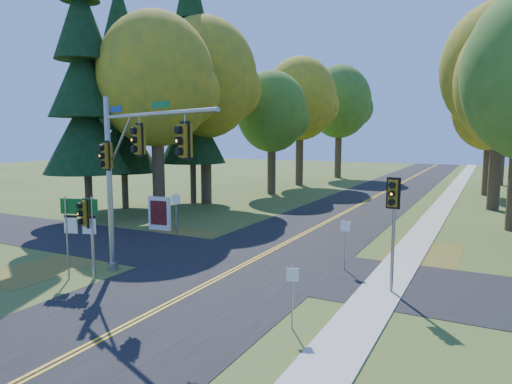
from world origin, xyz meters
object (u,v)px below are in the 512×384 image
at_px(east_signal_pole, 393,206).
at_px(info_kiosk, 159,214).
at_px(route_sign_cluster, 80,221).
at_px(traffic_mast, 128,163).

bearing_deg(east_signal_pole, info_kiosk, 164.39).
height_order(east_signal_pole, route_sign_cluster, east_signal_pole).
height_order(route_sign_cluster, info_kiosk, route_sign_cluster).
xyz_separation_m(traffic_mast, route_sign_cluster, (-1.94, -0.77, -2.35)).
distance_m(east_signal_pole, info_kiosk, 15.80).
distance_m(traffic_mast, info_kiosk, 10.55).
distance_m(traffic_mast, route_sign_cluster, 3.14).
xyz_separation_m(east_signal_pole, info_kiosk, (-14.80, 5.05, -2.24)).
bearing_deg(info_kiosk, route_sign_cluster, -75.22).
distance_m(east_signal_pole, route_sign_cluster, 12.07).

